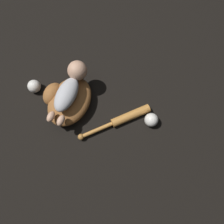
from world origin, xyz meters
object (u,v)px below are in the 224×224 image
object	(u,v)px
baseball_glove	(67,100)
baseball_spare	(34,86)
baby_figure	(70,86)
baseball	(151,120)
baseball_bat	(123,119)

from	to	relation	value
baseball_glove	baseball_spare	bearing A→B (deg)	103.21
baby_figure	baseball_spare	bearing A→B (deg)	115.44
baseball	baseball_spare	bearing A→B (deg)	111.02
baseball	baseball_spare	xyz separation A→B (m)	(-0.25, 0.65, -0.00)
baseball_spare	baseball_glove	bearing A→B (deg)	-76.79
baby_figure	baseball	size ratio (longest dim) A/B	4.74
baseball_glove	baby_figure	bearing A→B (deg)	-3.09
baseball_glove	baseball_bat	bearing A→B (deg)	-69.85
baseball	baseball_spare	distance (m)	0.70
baby_figure	baseball_spare	size ratio (longest dim) A/B	4.77
baseball_spare	baseball_bat	bearing A→B (deg)	-72.62
baby_figure	baseball_bat	distance (m)	0.34
baby_figure	baseball	world-z (taller)	baby_figure
baseball_bat	baseball	size ratio (longest dim) A/B	5.16
baseball_glove	baseball	bearing A→B (deg)	-65.43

